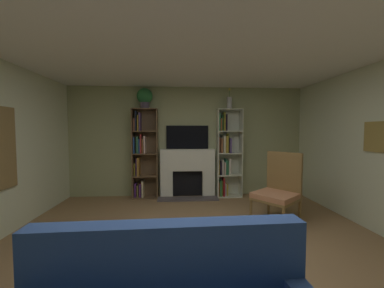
% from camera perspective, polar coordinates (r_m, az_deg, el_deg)
% --- Properties ---
extents(ground_plane, '(6.83, 6.83, 0.00)m').
position_cam_1_polar(ground_plane, '(2.97, 1.58, -27.30)').
color(ground_plane, '#906E48').
extents(wall_back_accent, '(5.49, 0.06, 2.51)m').
position_cam_1_polar(wall_back_accent, '(5.43, -1.17, 0.59)').
color(wall_back_accent, tan).
rests_on(wall_back_accent, ground_plane).
extents(ceiling, '(5.49, 5.81, 0.06)m').
position_cam_1_polar(ceiling, '(2.76, 1.67, 25.29)').
color(ceiling, white).
rests_on(ceiling, wall_back_accent).
extents(fireplace, '(1.33, 0.51, 1.09)m').
position_cam_1_polar(fireplace, '(5.37, -1.09, -6.79)').
color(fireplace, white).
rests_on(fireplace, ground_plane).
extents(tv, '(0.96, 0.06, 0.54)m').
position_cam_1_polar(tv, '(5.37, -1.14, 1.68)').
color(tv, black).
rests_on(tv, fireplace).
extents(bookshelf_left, '(0.56, 0.32, 2.00)m').
position_cam_1_polar(bookshelf_left, '(5.36, -11.99, -2.27)').
color(bookshelf_left, brown).
rests_on(bookshelf_left, ground_plane).
extents(bookshelf_right, '(0.56, 0.32, 2.00)m').
position_cam_1_polar(bookshelf_right, '(5.42, 8.35, -2.57)').
color(bookshelf_right, silver).
rests_on(bookshelf_right, ground_plane).
extents(potted_plant, '(0.35, 0.35, 0.45)m').
position_cam_1_polar(potted_plant, '(5.34, -11.52, 11.18)').
color(potted_plant, '#544A5F').
rests_on(potted_plant, bookshelf_left).
extents(vase_with_flowers, '(0.11, 0.11, 0.48)m').
position_cam_1_polar(vase_with_flowers, '(5.41, 9.16, 10.11)').
color(vase_with_flowers, silver).
rests_on(vase_with_flowers, bookshelf_right).
extents(armchair, '(0.85, 0.85, 1.15)m').
position_cam_1_polar(armchair, '(4.17, 20.46, -10.21)').
color(armchair, olive).
rests_on(armchair, ground_plane).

